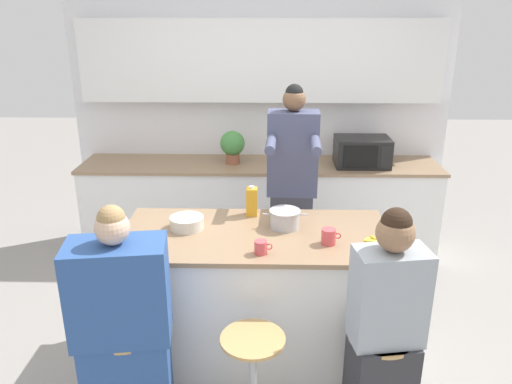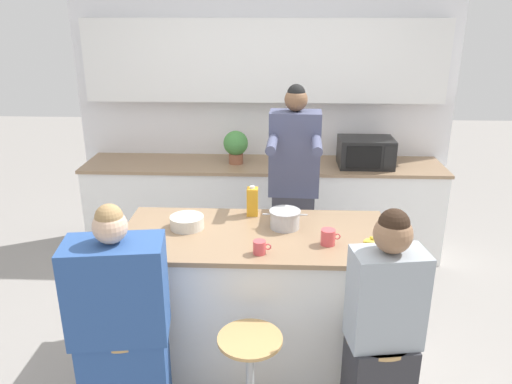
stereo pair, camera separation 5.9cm
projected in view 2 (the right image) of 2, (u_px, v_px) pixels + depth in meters
The scene contains 18 objects.
ground_plane at pixel (255, 354), 3.50m from camera, with size 16.00×16.00×0.00m, color gray.
wall_back at pixel (264, 90), 4.77m from camera, with size 3.64×0.22×2.70m.
back_counter at pixel (263, 208), 4.87m from camera, with size 3.38×0.62×0.90m.
kitchen_island at pixel (255, 296), 3.33m from camera, with size 1.72×0.82×0.93m.
bar_stool_leftmost at pixel (129, 374), 2.82m from camera, with size 0.38×0.38×0.63m.
bar_stool_center at pixel (250, 383), 2.76m from camera, with size 0.38×0.38×0.63m.
bar_stool_rightmost at pixel (375, 383), 2.76m from camera, with size 0.38×0.38×0.63m.
person_cooking at pixel (293, 199), 3.89m from camera, with size 0.41×0.59×1.77m.
person_wrapped_blanket at pixel (122, 332), 2.68m from camera, with size 0.54×0.35×1.38m.
person_seated_near at pixel (382, 340), 2.62m from camera, with size 0.40×0.31×1.38m.
cooking_pot at pixel (285, 219), 3.24m from camera, with size 0.29×0.20×0.12m.
fruit_bowl at pixel (187, 222), 3.24m from camera, with size 0.22×0.22×0.08m.
coffee_cup_near at pixel (328, 237), 3.01m from camera, with size 0.12×0.09×0.10m.
coffee_cup_far at pixel (260, 247), 2.90m from camera, with size 0.11×0.08×0.08m.
banana_bunch at pixel (372, 241), 3.01m from camera, with size 0.14×0.10×0.05m.
juice_carton at pixel (252, 201), 3.42m from camera, with size 0.08×0.08×0.21m.
microwave at pixel (366, 152), 4.60m from camera, with size 0.50×0.35×0.26m.
potted_plant at pixel (236, 145), 4.67m from camera, with size 0.23×0.23×0.31m.
Camera 2 is at (0.13, -2.88, 2.27)m, focal length 35.00 mm.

